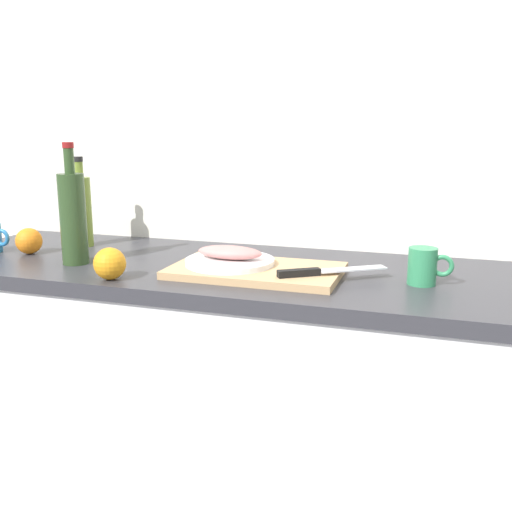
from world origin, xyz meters
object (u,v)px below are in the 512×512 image
(fish_fillet, at_px, (230,252))
(coffee_mug_1, at_px, (424,266))
(cutting_board, at_px, (256,271))
(white_plate, at_px, (230,262))
(orange_0, at_px, (110,264))
(chef_knife, at_px, (319,271))
(olive_oil_bottle, at_px, (82,210))
(wine_bottle, at_px, (73,216))

(fish_fillet, xyz_separation_m, coffee_mug_1, (0.50, 0.03, -0.01))
(cutting_board, bearing_deg, coffee_mug_1, 4.50)
(white_plate, height_order, orange_0, orange_0)
(chef_knife, xyz_separation_m, coffee_mug_1, (0.25, 0.06, 0.02))
(white_plate, distance_m, coffee_mug_1, 0.51)
(cutting_board, relative_size, olive_oil_bottle, 1.54)
(white_plate, distance_m, chef_knife, 0.26)
(chef_knife, xyz_separation_m, olive_oil_bottle, (-0.83, 0.21, 0.09))
(white_plate, bearing_deg, olive_oil_bottle, 163.54)
(olive_oil_bottle, bearing_deg, cutting_board, -15.28)
(white_plate, relative_size, wine_bottle, 0.71)
(chef_knife, distance_m, olive_oil_bottle, 0.86)
(cutting_board, relative_size, white_plate, 1.85)
(chef_knife, height_order, coffee_mug_1, coffee_mug_1)
(fish_fillet, relative_size, chef_knife, 0.71)
(white_plate, relative_size, chef_knife, 0.94)
(olive_oil_bottle, relative_size, wine_bottle, 0.85)
(olive_oil_bottle, bearing_deg, coffee_mug_1, -7.66)
(cutting_board, xyz_separation_m, wine_bottle, (-0.53, -0.04, 0.13))
(white_plate, height_order, wine_bottle, wine_bottle)
(olive_oil_bottle, distance_m, wine_bottle, 0.25)
(olive_oil_bottle, distance_m, coffee_mug_1, 1.09)
(chef_knife, relative_size, wine_bottle, 0.75)
(chef_knife, height_order, wine_bottle, wine_bottle)
(white_plate, bearing_deg, chef_knife, -8.63)
(white_plate, xyz_separation_m, coffee_mug_1, (0.50, 0.03, 0.02))
(white_plate, xyz_separation_m, olive_oil_bottle, (-0.58, 0.17, 0.09))
(cutting_board, relative_size, coffee_mug_1, 4.06)
(chef_knife, relative_size, orange_0, 3.09)
(chef_knife, bearing_deg, fish_fillet, 137.72)
(wine_bottle, bearing_deg, white_plate, 6.24)
(orange_0, bearing_deg, olive_oil_bottle, 132.40)
(olive_oil_bottle, relative_size, orange_0, 3.50)
(olive_oil_bottle, height_order, orange_0, olive_oil_bottle)
(white_plate, xyz_separation_m, wine_bottle, (-0.45, -0.05, 0.11))
(olive_oil_bottle, height_order, wine_bottle, wine_bottle)
(chef_knife, bearing_deg, orange_0, 160.96)
(white_plate, distance_m, fish_fillet, 0.03)
(chef_knife, relative_size, olive_oil_bottle, 0.88)
(chef_knife, height_order, olive_oil_bottle, olive_oil_bottle)
(fish_fillet, relative_size, olive_oil_bottle, 0.62)
(white_plate, height_order, olive_oil_bottle, olive_oil_bottle)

